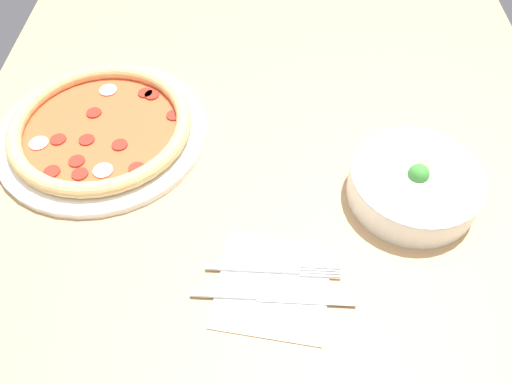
# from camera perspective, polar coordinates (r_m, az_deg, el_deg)

# --- Properties ---
(ground_plane) EXTENTS (8.00, 8.00, 0.00)m
(ground_plane) POSITION_cam_1_polar(r_m,az_deg,el_deg) (1.49, 0.73, -15.36)
(ground_plane) COLOR #333338
(dining_table) EXTENTS (1.24, 1.05, 0.75)m
(dining_table) POSITION_cam_1_polar(r_m,az_deg,el_deg) (0.92, 1.14, 0.76)
(dining_table) COLOR tan
(dining_table) RESTS_ON ground_plane
(pizza) EXTENTS (0.36, 0.36, 0.04)m
(pizza) POSITION_cam_1_polar(r_m,az_deg,el_deg) (0.90, -17.26, 6.97)
(pizza) COLOR white
(pizza) RESTS_ON dining_table
(bowl) EXTENTS (0.20, 0.20, 0.07)m
(bowl) POSITION_cam_1_polar(r_m,az_deg,el_deg) (0.80, 17.69, 1.06)
(bowl) COLOR white
(bowl) RESTS_ON dining_table
(napkin) EXTENTS (0.17, 0.17, 0.00)m
(napkin) POSITION_cam_1_polar(r_m,az_deg,el_deg) (0.70, 1.94, -10.66)
(napkin) COLOR white
(napkin) RESTS_ON dining_table
(fork) EXTENTS (0.02, 0.19, 0.00)m
(fork) POSITION_cam_1_polar(r_m,az_deg,el_deg) (0.71, 1.77, -8.87)
(fork) COLOR silver
(fork) RESTS_ON napkin
(knife) EXTENTS (0.02, 0.22, 0.01)m
(knife) POSITION_cam_1_polar(r_m,az_deg,el_deg) (0.69, 1.11, -11.89)
(knife) COLOR silver
(knife) RESTS_ON napkin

